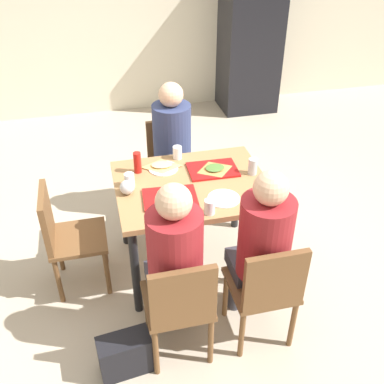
{
  "coord_description": "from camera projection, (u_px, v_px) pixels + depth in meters",
  "views": [
    {
      "loc": [
        -0.62,
        -2.56,
        2.49
      ],
      "look_at": [
        0.0,
        0.0,
        0.69
      ],
      "focal_mm": 41.63,
      "sensor_mm": 36.0,
      "label": 1
    }
  ],
  "objects": [
    {
      "name": "chair_near_left",
      "position": [
        180.0,
        304.0,
        2.6
      ],
      "size": [
        0.4,
        0.4,
        0.83
      ],
      "color": "brown",
      "rests_on": "ground_plane"
    },
    {
      "name": "drink_fridge",
      "position": [
        250.0,
        36.0,
        5.61
      ],
      "size": [
        0.7,
        0.6,
        1.9
      ],
      "primitive_type": "cube",
      "color": "black",
      "rests_on": "ground_plane"
    },
    {
      "name": "person_in_red",
      "position": [
        174.0,
        256.0,
        2.57
      ],
      "size": [
        0.32,
        0.42,
        1.24
      ],
      "color": "#383842",
      "rests_on": "ground_plane"
    },
    {
      "name": "main_table",
      "position": [
        192.0,
        195.0,
        3.21
      ],
      "size": [
        1.08,
        0.87,
        0.76
      ],
      "color": "#9E7247",
      "rests_on": "ground_plane"
    },
    {
      "name": "paper_plate_near_edge",
      "position": [
        224.0,
        198.0,
        2.99
      ],
      "size": [
        0.22,
        0.22,
        0.01
      ],
      "primitive_type": "cylinder",
      "color": "white",
      "rests_on": "main_table"
    },
    {
      "name": "paper_plate_center",
      "position": [
        163.0,
        168.0,
        3.31
      ],
      "size": [
        0.22,
        0.22,
        0.01
      ],
      "primitive_type": "cylinder",
      "color": "white",
      "rests_on": "main_table"
    },
    {
      "name": "person_in_brown_jacket",
      "position": [
        262.0,
        242.0,
        2.67
      ],
      "size": [
        0.32,
        0.42,
        1.24
      ],
      "color": "#383842",
      "rests_on": "ground_plane"
    },
    {
      "name": "foil_bundle",
      "position": [
        127.0,
        187.0,
        3.02
      ],
      "size": [
        0.1,
        0.1,
        0.1
      ],
      "primitive_type": "sphere",
      "color": "silver",
      "rests_on": "main_table"
    },
    {
      "name": "plastic_cup_a",
      "position": [
        177.0,
        153.0,
        3.41
      ],
      "size": [
        0.07,
        0.07,
        0.1
      ],
      "primitive_type": "cylinder",
      "color": "white",
      "rests_on": "main_table"
    },
    {
      "name": "pizza_slice_b",
      "position": [
        215.0,
        168.0,
        3.27
      ],
      "size": [
        0.22,
        0.2,
        0.02
      ],
      "color": "#C68C47",
      "rests_on": "tray_red_far"
    },
    {
      "name": "chair_left_end",
      "position": [
        65.0,
        233.0,
        3.13
      ],
      "size": [
        0.4,
        0.4,
        0.83
      ],
      "color": "brown",
      "rests_on": "ground_plane"
    },
    {
      "name": "chair_far_side",
      "position": [
        171.0,
        160.0,
        3.97
      ],
      "size": [
        0.4,
        0.4,
        0.83
      ],
      "color": "brown",
      "rests_on": "ground_plane"
    },
    {
      "name": "plastic_cup_b",
      "position": [
        210.0,
        207.0,
        2.83
      ],
      "size": [
        0.07,
        0.07,
        0.1
      ],
      "primitive_type": "cylinder",
      "color": "white",
      "rests_on": "main_table"
    },
    {
      "name": "tray_red_far",
      "position": [
        213.0,
        170.0,
        3.29
      ],
      "size": [
        0.37,
        0.27,
        0.02
      ],
      "primitive_type": "cube",
      "rotation": [
        0.0,
        0.0,
        -0.03
      ],
      "color": "#B21414",
      "rests_on": "main_table"
    },
    {
      "name": "pizza_slice_c",
      "position": [
        162.0,
        165.0,
        3.32
      ],
      "size": [
        0.24,
        0.18,
        0.02
      ],
      "color": "#DBAD60",
      "rests_on": "paper_plate_center"
    },
    {
      "name": "pizza_slice_a",
      "position": [
        174.0,
        197.0,
        2.97
      ],
      "size": [
        0.16,
        0.2,
        0.02
      ],
      "color": "tan",
      "rests_on": "tray_red_near"
    },
    {
      "name": "chair_near_right",
      "position": [
        267.0,
        288.0,
        2.7
      ],
      "size": [
        0.4,
        0.4,
        0.83
      ],
      "color": "brown",
      "rests_on": "ground_plane"
    },
    {
      "name": "tray_red_near",
      "position": [
        170.0,
        198.0,
        2.99
      ],
      "size": [
        0.38,
        0.29,
        0.02
      ],
      "primitive_type": "cube",
      "rotation": [
        0.0,
        0.0,
        -0.08
      ],
      "color": "#B21414",
      "rests_on": "main_table"
    },
    {
      "name": "ground_plane",
      "position": [
        192.0,
        263.0,
        3.59
      ],
      "size": [
        10.0,
        10.0,
        0.02
      ],
      "primitive_type": "cube",
      "color": "#B7A893"
    },
    {
      "name": "person_far_side",
      "position": [
        173.0,
        143.0,
        3.71
      ],
      "size": [
        0.32,
        0.42,
        1.24
      ],
      "color": "#383842",
      "rests_on": "ground_plane"
    },
    {
      "name": "handbag",
      "position": [
        125.0,
        354.0,
        2.71
      ],
      "size": [
        0.34,
        0.2,
        0.28
      ],
      "primitive_type": "cube",
      "rotation": [
        0.0,
        0.0,
        0.11
      ],
      "color": "black",
      "rests_on": "ground_plane"
    },
    {
      "name": "soda_can",
      "position": [
        253.0,
        166.0,
        3.22
      ],
      "size": [
        0.07,
        0.07,
        0.12
      ],
      "primitive_type": "cylinder",
      "color": "#B7BCC6",
      "rests_on": "main_table"
    },
    {
      "name": "condiment_bottle",
      "position": [
        137.0,
        163.0,
        3.23
      ],
      "size": [
        0.06,
        0.06,
        0.16
      ],
      "primitive_type": "cylinder",
      "color": "red",
      "rests_on": "main_table"
    },
    {
      "name": "plastic_cup_c",
      "position": [
        130.0,
        180.0,
        3.09
      ],
      "size": [
        0.07,
        0.07,
        0.1
      ],
      "primitive_type": "cylinder",
      "color": "white",
      "rests_on": "main_table"
    }
  ]
}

